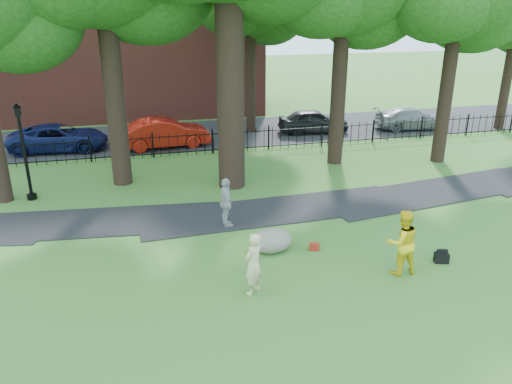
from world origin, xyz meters
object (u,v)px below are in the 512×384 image
object	(u,v)px
man	(402,242)
boulder	(271,239)
woman	(254,264)
lamppost	(25,154)
red_sedan	(165,133)

from	to	relation	value
man	boulder	xyz separation A→B (m)	(-3.21, 2.25, -0.59)
woman	lamppost	size ratio (longest dim) A/B	0.46
woman	man	world-z (taller)	man
lamppost	red_sedan	bearing A→B (deg)	33.30
red_sedan	boulder	bearing A→B (deg)	-175.63
man	lamppost	world-z (taller)	lamppost
man	lamppost	xyz separation A→B (m)	(-11.22, 8.76, 0.90)
man	boulder	world-z (taller)	man
woman	man	xyz separation A→B (m)	(4.33, 0.00, 0.10)
red_sedan	woman	bearing A→B (deg)	178.74
lamppost	red_sedan	world-z (taller)	lamppost
man	red_sedan	xyz separation A→B (m)	(-5.48, 15.12, -0.19)
boulder	lamppost	distance (m)	10.43
woman	lamppost	distance (m)	11.19
woman	man	distance (m)	4.33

